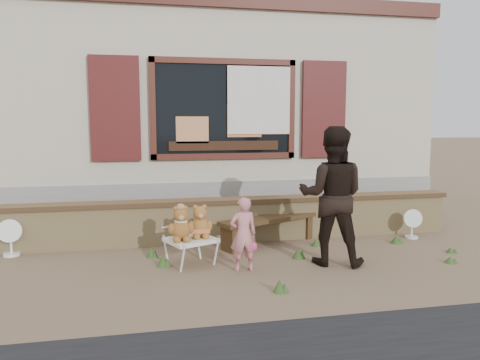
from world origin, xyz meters
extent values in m
plane|color=brown|center=(0.00, 0.00, 0.00)|extent=(80.00, 80.00, 0.00)
cube|color=#A29B83|center=(0.00, 4.50, 2.40)|extent=(8.00, 5.00, 3.20)
cube|color=gray|center=(0.00, 4.50, 0.40)|extent=(8.04, 5.04, 0.80)
cube|color=black|center=(0.00, 1.97, 2.05)|extent=(2.30, 0.04, 1.50)
cube|color=#451C14|center=(0.00, 1.95, 2.85)|extent=(2.50, 0.08, 0.10)
cube|color=#451C14|center=(0.00, 1.95, 1.25)|extent=(2.50, 0.08, 0.10)
cube|color=#451C14|center=(-1.20, 1.95, 2.05)|extent=(0.10, 0.08, 1.70)
cube|color=#451C14|center=(1.20, 1.95, 2.05)|extent=(0.10, 0.08, 1.70)
cube|color=#3B1013|center=(-1.80, 1.94, 2.05)|extent=(0.80, 0.07, 1.70)
cube|color=#3B1013|center=(1.80, 1.94, 2.05)|extent=(0.80, 0.07, 1.70)
cube|color=beige|center=(0.60, 1.90, 2.20)|extent=(1.10, 0.02, 1.15)
cube|color=#451C14|center=(0.00, 1.98, 3.85)|extent=(8.00, 0.12, 0.25)
cube|color=black|center=(0.00, 1.94, 1.43)|extent=(1.90, 0.06, 0.16)
cube|color=tan|center=(-0.55, 1.94, 1.70)|extent=(0.55, 0.06, 0.45)
cube|color=#E08447|center=(0.35, 1.94, 1.85)|extent=(0.60, 0.06, 0.55)
cube|color=tan|center=(0.00, 1.00, 0.30)|extent=(7.00, 0.30, 0.60)
cube|color=brown|center=(0.00, 1.00, 0.63)|extent=(7.10, 0.36, 0.07)
cube|color=#362513|center=(0.46, 0.68, 0.39)|extent=(1.64, 0.98, 0.06)
cube|color=#362513|center=(-0.20, 0.39, 0.17)|extent=(0.22, 0.32, 0.35)
cube|color=#362513|center=(1.11, 0.97, 0.17)|extent=(0.22, 0.32, 0.35)
cube|color=white|center=(-0.80, -0.12, 0.33)|extent=(0.73, 0.70, 0.04)
cylinder|color=silver|center=(-0.93, -0.42, 0.15)|extent=(0.03, 0.03, 0.31)
cylinder|color=silver|center=(-0.48, -0.22, 0.15)|extent=(0.03, 0.03, 0.31)
cylinder|color=silver|center=(-1.11, -0.02, 0.15)|extent=(0.03, 0.03, 0.31)
cylinder|color=silver|center=(-0.66, 0.18, 0.15)|extent=(0.03, 0.03, 0.31)
imported|color=#D47F86|center=(-0.18, -0.48, 0.46)|extent=(0.35, 0.24, 0.93)
imported|color=black|center=(1.00, -0.41, 0.89)|extent=(1.07, 0.97, 1.79)
cylinder|color=white|center=(-3.19, 0.80, 0.02)|extent=(0.22, 0.22, 0.04)
cylinder|color=white|center=(-3.19, 0.80, 0.16)|extent=(0.04, 0.04, 0.28)
cylinder|color=white|center=(-3.19, 0.80, 0.36)|extent=(0.32, 0.13, 0.32)
cylinder|color=silver|center=(2.78, 0.57, 0.02)|extent=(0.20, 0.20, 0.04)
cylinder|color=silver|center=(2.78, 0.57, 0.14)|extent=(0.03, 0.03, 0.25)
cylinder|color=silver|center=(2.78, 0.57, 0.32)|extent=(0.30, 0.16, 0.29)
cone|color=#2F4D1E|center=(-1.29, 0.33, 0.07)|extent=(0.14, 0.14, 0.14)
cone|color=#2F4D1E|center=(2.38, 0.33, 0.06)|extent=(0.17, 0.17, 0.12)
cone|color=#2F4D1E|center=(2.86, -0.30, 0.04)|extent=(0.13, 0.13, 0.08)
cone|color=#2F4D1E|center=(1.13, 0.44, 0.05)|extent=(0.15, 0.15, 0.10)
cone|color=#2F4D1E|center=(0.66, -0.12, 0.07)|extent=(0.15, 0.15, 0.15)
cone|color=#2F4D1E|center=(0.05, -1.29, 0.07)|extent=(0.15, 0.15, 0.15)
cone|color=#2F4D1E|center=(2.55, -0.72, 0.04)|extent=(0.15, 0.15, 0.08)
cone|color=#2F4D1E|center=(-0.08, 0.41, 0.06)|extent=(0.14, 0.14, 0.11)
cone|color=#2F4D1E|center=(-1.15, -0.11, 0.07)|extent=(0.17, 0.17, 0.15)
camera|label=1|loc=(-1.35, -5.99, 1.86)|focal=35.00mm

